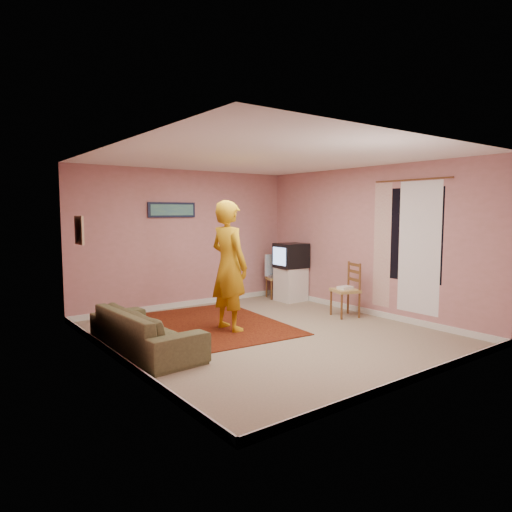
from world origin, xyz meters
TOP-DOWN VIEW (x-y plane):
  - ground at (0.00, 0.00)m, footprint 5.00×5.00m
  - wall_back at (0.00, 2.50)m, footprint 4.50×0.02m
  - wall_front at (0.00, -2.50)m, footprint 4.50×0.02m
  - wall_left at (-2.25, 0.00)m, footprint 0.02×5.00m
  - wall_right at (2.25, 0.00)m, footprint 0.02×5.00m
  - ceiling at (0.00, 0.00)m, footprint 4.50×5.00m
  - baseboard_back at (0.00, 2.49)m, footprint 4.50×0.02m
  - baseboard_front at (0.00, -2.49)m, footprint 4.50×0.02m
  - baseboard_left at (-2.24, 0.00)m, footprint 0.02×5.00m
  - baseboard_right at (2.24, 0.00)m, footprint 0.02×5.00m
  - window at (2.24, -0.90)m, footprint 0.01×1.10m
  - curtain_sheer at (2.23, -1.05)m, footprint 0.01×0.75m
  - curtain_floral at (2.21, -0.35)m, footprint 0.01×0.35m
  - curtain_rod at (2.20, -0.90)m, footprint 0.02×1.40m
  - picture_back at (-0.30, 2.47)m, footprint 0.95×0.04m
  - picture_left at (-2.22, 1.60)m, footprint 0.04×0.38m
  - area_rug at (-0.44, 0.96)m, footprint 2.40×2.88m
  - tv_cabinet at (1.95, 1.69)m, footprint 0.53×0.49m
  - crt_tv at (1.94, 1.69)m, footprint 0.62×0.56m
  - chair_a at (1.91, 2.10)m, footprint 0.49×0.48m
  - dvd_player at (1.91, 2.10)m, footprint 0.43×0.35m
  - blue_throw at (1.91, 2.20)m, footprint 0.43×0.05m
  - chair_b at (1.78, 0.07)m, footprint 0.51×0.52m
  - game_console at (1.78, 0.07)m, footprint 0.25×0.19m
  - sofa at (-1.80, 0.27)m, footprint 0.86×1.97m
  - person at (-0.33, 0.52)m, footprint 0.55×0.77m

SIDE VIEW (x-z plane):
  - ground at x=0.00m, z-range 0.00..0.00m
  - area_rug at x=-0.44m, z-range 0.00..0.01m
  - baseboard_back at x=0.00m, z-range 0.00..0.10m
  - baseboard_front at x=0.00m, z-range 0.00..0.10m
  - baseboard_left at x=-2.24m, z-range 0.00..0.10m
  - baseboard_right at x=2.24m, z-range 0.00..0.10m
  - sofa at x=-1.80m, z-range 0.00..0.56m
  - tv_cabinet at x=1.95m, z-range 0.00..0.68m
  - dvd_player at x=1.91m, z-range 0.44..0.50m
  - game_console at x=1.78m, z-range 0.48..0.53m
  - chair_a at x=1.91m, z-range 0.29..0.76m
  - chair_b at x=1.78m, z-range 0.32..0.83m
  - blue_throw at x=1.91m, z-range 0.47..0.92m
  - crt_tv at x=1.94m, z-range 0.68..1.18m
  - person at x=-0.33m, z-range 0.00..1.99m
  - curtain_sheer at x=2.23m, z-range 0.20..2.30m
  - curtain_floral at x=2.21m, z-range 0.20..2.30m
  - wall_back at x=0.00m, z-range 0.00..2.60m
  - wall_front at x=0.00m, z-range 0.00..2.60m
  - wall_left at x=-2.25m, z-range 0.00..2.60m
  - wall_right at x=2.25m, z-range 0.00..2.60m
  - window at x=2.24m, z-range 0.70..2.20m
  - picture_left at x=-2.22m, z-range 1.34..1.76m
  - picture_back at x=-0.30m, z-range 1.71..1.99m
  - curtain_rod at x=2.20m, z-range 2.31..2.33m
  - ceiling at x=0.00m, z-range 2.59..2.61m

